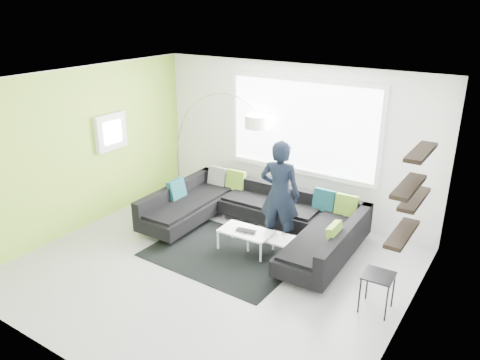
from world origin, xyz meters
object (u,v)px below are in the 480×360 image
at_px(sectional_sofa, 252,220).
at_px(laptop, 245,232).
at_px(arc_lamp, 177,142).
at_px(person, 280,194).
at_px(side_table, 377,292).
at_px(coffee_table, 258,241).

bearing_deg(sectional_sofa, laptop, -72.33).
height_order(arc_lamp, person, arc_lamp).
bearing_deg(side_table, sectional_sofa, 161.46).
distance_m(sectional_sofa, side_table, 2.55).
relative_size(sectional_sofa, person, 1.95).
xyz_separation_m(arc_lamp, laptop, (2.54, -1.38, -0.74)).
bearing_deg(arc_lamp, person, -20.61).
distance_m(coffee_table, laptop, 0.29).
height_order(sectional_sofa, side_table, sectional_sofa).
distance_m(coffee_table, side_table, 2.14).
xyz_separation_m(arc_lamp, side_table, (4.78, -1.69, -0.84)).
bearing_deg(side_table, coffee_table, 167.40).
distance_m(arc_lamp, person, 2.98).
relative_size(coffee_table, side_table, 2.03).
height_order(coffee_table, laptop, laptop).
distance_m(arc_lamp, laptop, 2.98).
height_order(coffee_table, arc_lamp, arc_lamp).
xyz_separation_m(coffee_table, person, (0.15, 0.40, 0.72)).
xyz_separation_m(coffee_table, side_table, (2.08, -0.47, 0.09)).
distance_m(coffee_table, person, 0.84).
distance_m(sectional_sofa, person, 0.75).
bearing_deg(coffee_table, side_table, -14.88).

